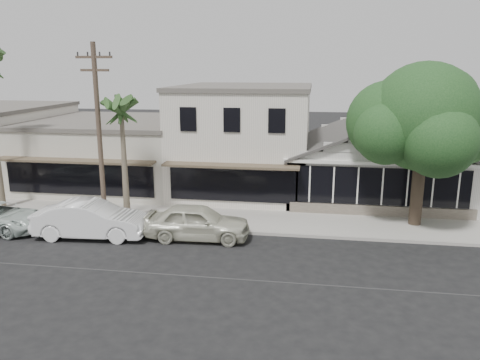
% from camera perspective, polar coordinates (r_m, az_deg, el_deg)
% --- Properties ---
extents(ground, '(140.00, 140.00, 0.00)m').
position_cam_1_polar(ground, '(17.98, 3.99, -12.28)').
color(ground, black).
rests_on(ground, ground).
extents(sidewalk_north, '(90.00, 3.50, 0.15)m').
position_cam_1_polar(sidewalk_north, '(25.89, -12.63, -4.20)').
color(sidewalk_north, '#9E9991').
rests_on(sidewalk_north, ground).
extents(corner_shop, '(10.40, 8.60, 5.10)m').
position_cam_1_polar(corner_shop, '(29.32, 16.02, 2.80)').
color(corner_shop, silver).
rests_on(corner_shop, ground).
extents(row_building_near, '(8.00, 10.00, 6.50)m').
position_cam_1_polar(row_building_near, '(30.29, 0.64, 4.88)').
color(row_building_near, silver).
rests_on(row_building_near, ground).
extents(row_building_midnear, '(10.00, 10.00, 4.20)m').
position_cam_1_polar(row_building_midnear, '(32.98, -15.06, 3.10)').
color(row_building_midnear, beige).
rests_on(row_building_midnear, ground).
extents(utility_pole, '(1.80, 0.24, 9.00)m').
position_cam_1_polar(utility_pole, '(23.88, -16.80, 5.68)').
color(utility_pole, brown).
rests_on(utility_pole, ground).
extents(car_0, '(4.95, 2.17, 1.66)m').
position_cam_1_polar(car_0, '(21.93, -5.22, -5.11)').
color(car_0, beige).
rests_on(car_0, ground).
extents(car_1, '(5.40, 2.22, 1.74)m').
position_cam_1_polar(car_1, '(23.13, -17.70, -4.61)').
color(car_1, white).
rests_on(car_1, ground).
extents(shade_tree, '(7.34, 6.64, 8.15)m').
position_cam_1_polar(shade_tree, '(24.40, 21.23, 6.86)').
color(shade_tree, '#443929').
rests_on(shade_tree, ground).
extents(palm_east, '(2.58, 2.58, 6.91)m').
position_cam_1_polar(palm_east, '(23.78, -14.29, 8.42)').
color(palm_east, '#726651').
rests_on(palm_east, ground).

